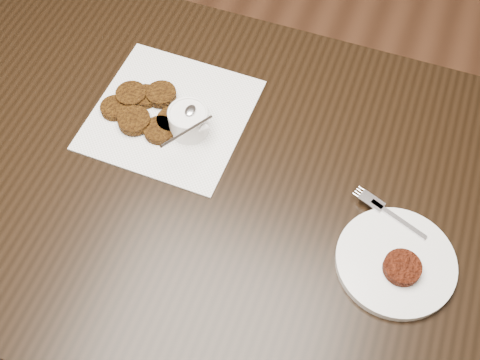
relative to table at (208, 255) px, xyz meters
The scene contains 6 objects.
floor 0.38m from the table, 105.28° to the right, with size 4.00×4.00×0.00m, color brown.
table is the anchor object (origin of this frame).
napkin 0.41m from the table, 134.32° to the left, with size 0.31×0.31×0.00m, color white.
sauce_ramekin 0.45m from the table, 122.68° to the left, with size 0.11×0.11×0.11m, color white, non-canonical shape.
patty_cluster 0.43m from the table, 148.93° to the left, with size 0.22×0.22×0.02m, color #55310B, non-canonical shape.
plate_with_patty 0.56m from the table, ahead, with size 0.21×0.21×0.03m, color white, non-canonical shape.
Camera 1 is at (0.31, -0.47, 1.71)m, focal length 44.23 mm.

